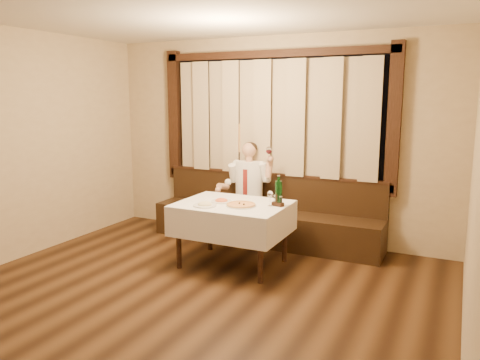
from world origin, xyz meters
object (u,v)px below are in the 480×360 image
at_px(banquette, 266,219).
at_px(seated_man, 247,184).
at_px(pizza, 241,205).
at_px(pasta_red, 221,199).
at_px(dining_table, 233,212).
at_px(cruet_caddy, 278,202).
at_px(pasta_cream, 205,203).
at_px(green_bottle, 279,193).

distance_m(banquette, seated_man, 0.56).
xyz_separation_m(banquette, pizza, (0.15, -1.11, 0.46)).
distance_m(pasta_red, seated_man, 0.95).
relative_size(dining_table, cruet_caddy, 8.68).
bearing_deg(pasta_red, pasta_cream, -105.58).
height_order(pizza, pasta_cream, pasta_cream).
relative_size(pizza, seated_man, 0.25).
bearing_deg(dining_table, green_bottle, 11.96).
relative_size(banquette, cruet_caddy, 21.88).
bearing_deg(cruet_caddy, green_bottle, 105.97).
relative_size(dining_table, pasta_cream, 4.76).
distance_m(pizza, pasta_red, 0.31).
bearing_deg(dining_table, seated_man, 104.65).
distance_m(banquette, green_bottle, 1.21).
distance_m(dining_table, green_bottle, 0.60).
bearing_deg(green_bottle, dining_table, -168.04).
distance_m(pizza, cruet_caddy, 0.42).
xyz_separation_m(banquette, dining_table, (0.00, -1.02, 0.34)).
height_order(dining_table, cruet_caddy, cruet_caddy).
bearing_deg(banquette, dining_table, -90.00).
bearing_deg(seated_man, pizza, -68.81).
relative_size(banquette, pasta_cream, 11.98).
height_order(pasta_cream, cruet_caddy, cruet_caddy).
xyz_separation_m(pasta_red, pasta_cream, (-0.07, -0.26, 0.00)).
distance_m(banquette, pasta_cream, 1.40).
relative_size(pasta_red, green_bottle, 0.69).
bearing_deg(pasta_cream, pasta_red, 74.42).
height_order(dining_table, pasta_red, pasta_red).
distance_m(banquette, cruet_caddy, 1.18).
bearing_deg(banquette, green_bottle, -59.81).
height_order(banquette, seated_man, seated_man).
bearing_deg(banquette, seated_man, -160.09).
bearing_deg(banquette, cruet_caddy, -60.22).
xyz_separation_m(green_bottle, cruet_caddy, (0.00, -0.02, -0.10)).
bearing_deg(dining_table, banquette, 90.00).
distance_m(banquette, dining_table, 1.08).
distance_m(pasta_cream, seated_man, 1.21).
relative_size(dining_table, green_bottle, 3.57).
relative_size(banquette, pasta_red, 13.11).
distance_m(dining_table, cruet_caddy, 0.56).
height_order(cruet_caddy, seated_man, seated_man).
height_order(pasta_red, pasta_cream, pasta_cream).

